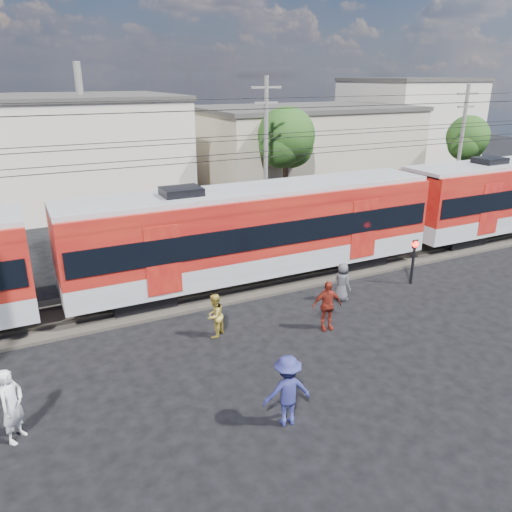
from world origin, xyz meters
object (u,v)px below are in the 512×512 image
object	(u,v)px
commuter_train	(261,228)
pedestrian_a	(12,405)
car_silver	(486,198)
crossing_signal	(414,254)
pedestrian_c	(287,391)

from	to	relation	value
commuter_train	pedestrian_a	distance (m)	11.94
car_silver	crossing_signal	world-z (taller)	crossing_signal
pedestrian_c	pedestrian_a	bearing A→B (deg)	-12.46
pedestrian_a	pedestrian_c	xyz separation A→B (m)	(6.28, -2.41, -0.01)
pedestrian_a	car_silver	world-z (taller)	pedestrian_a
commuter_train	pedestrian_a	world-z (taller)	commuter_train
pedestrian_a	crossing_signal	world-z (taller)	crossing_signal
commuter_train	pedestrian_c	distance (m)	9.67
pedestrian_a	crossing_signal	xyz separation A→B (m)	(15.67, 3.26, 0.39)
pedestrian_c	car_silver	world-z (taller)	pedestrian_c
pedestrian_c	car_silver	xyz separation A→B (m)	(22.86, 13.29, -0.22)
pedestrian_a	crossing_signal	distance (m)	16.01
car_silver	commuter_train	bearing A→B (deg)	106.77
pedestrian_a	car_silver	distance (m)	31.10
commuter_train	car_silver	size ratio (longest dim) A/B	11.33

